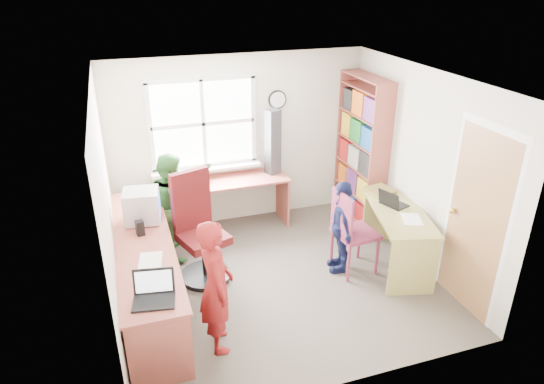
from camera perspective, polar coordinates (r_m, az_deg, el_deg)
The scene contains 19 objects.
room at distance 5.40m, azimuth 0.62°, elevation 0.98°, with size 3.64×3.44×2.44m.
l_desk at distance 5.21m, azimuth -12.08°, elevation -10.22°, with size 2.38×2.95×0.75m.
right_desk at distance 6.11m, azimuth 14.68°, elevation -4.00°, with size 0.91×1.39×0.74m.
bookshelf at distance 7.03m, azimuth 10.47°, elevation 4.48°, with size 0.30×1.02×2.10m.
swivel_chair at distance 5.77m, azimuth -8.56°, elevation -4.88°, with size 0.78×0.78×1.32m.
wooden_chair at distance 5.85m, azimuth 9.18°, elevation -4.35°, with size 0.51×0.51×1.07m.
crt_monitor at distance 5.70m, azimuth -15.06°, elevation -1.61°, with size 0.44×0.40×0.38m.
laptop_left at distance 4.47m, azimuth -13.73°, elevation -11.46°, with size 0.41×0.36×0.25m.
laptop_right at distance 6.13m, azimuth 13.93°, elevation -1.15°, with size 0.34×0.38×0.21m.
speaker_a at distance 5.47m, azimuth -15.27°, elevation -4.11°, with size 0.10×0.10×0.17m.
speaker_b at distance 5.97m, azimuth -15.14°, elevation -1.56°, with size 0.11×0.11×0.17m.
cd_tower at distance 6.75m, azimuth 0.08°, elevation 5.90°, with size 0.23×0.21×0.92m.
game_box at distance 6.44m, azimuth 12.57°, elevation 0.11°, with size 0.36×0.36×0.06m.
paper_a at distance 5.03m, azimuth -14.11°, elevation -7.81°, with size 0.27×0.35×0.00m.
paper_b at distance 5.88m, azimuth 16.11°, elevation -3.09°, with size 0.31×0.36×0.00m.
potted_plant at distance 6.63m, azimuth -7.78°, elevation 2.33°, with size 0.15×0.12×0.28m, color #286532.
person_red at distance 4.66m, azimuth -6.60°, elevation -10.96°, with size 0.50×0.33×1.38m, color maroon.
person_green at distance 6.23m, azimuth -11.55°, elevation -1.53°, with size 0.67×0.52×1.38m, color #2B6A2A.
person_navy at distance 5.88m, azimuth 8.18°, elevation -4.04°, with size 0.69×0.29×1.17m, color #161C45.
Camera 1 is at (-1.59, -4.57, 3.41)m, focal length 32.00 mm.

